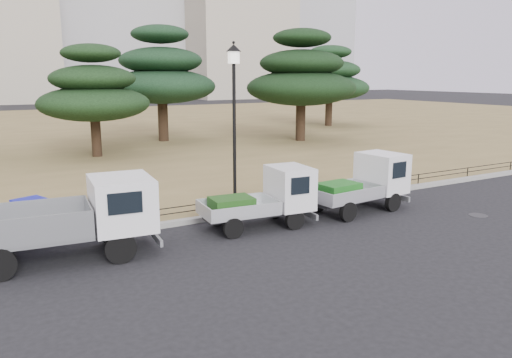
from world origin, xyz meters
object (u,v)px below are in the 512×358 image
truck_large (73,216)px  tarp_pile (19,222)px  truck_kei_rear (364,183)px  street_lamp (234,100)px  truck_kei_front (265,198)px

truck_large → tarp_pile: size_ratio=2.38×
truck_large → truck_kei_rear: (9.28, -0.03, -0.16)m
truck_kei_rear → street_lamp: bearing=151.1°
street_lamp → tarp_pile: street_lamp is taller
truck_large → street_lamp: size_ratio=0.88×
street_lamp → truck_kei_rear: bearing=-23.4°
truck_kei_front → truck_kei_rear: 3.81m
truck_large → street_lamp: 6.17m
truck_kei_front → tarp_pile: size_ratio=1.78×
truck_large → truck_kei_rear: truck_large is taller
truck_kei_front → truck_large: bearing=-175.6°
truck_kei_rear → street_lamp: 5.13m
truck_kei_rear → tarp_pile: 10.57m
truck_kei_rear → truck_large: bearing=174.3°
truck_kei_rear → street_lamp: street_lamp is taller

